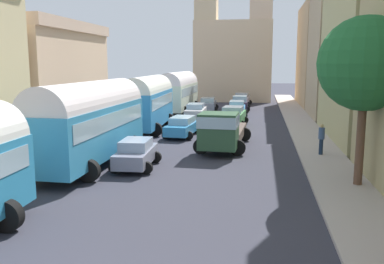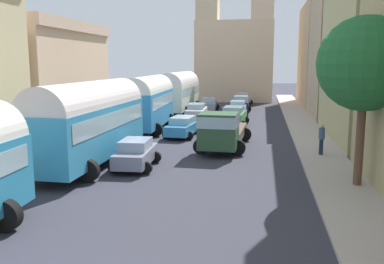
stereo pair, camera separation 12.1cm
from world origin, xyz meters
TOP-DOWN VIEW (x-y plane):
  - ground_plane at (0.00, 27.00)m, footprint 154.00×154.00m
  - sidewalk_left at (-7.25, 27.00)m, footprint 2.50×70.00m
  - sidewalk_right at (7.25, 27.00)m, footprint 2.50×70.00m
  - building_left_2 at (-10.64, 21.62)m, footprint 4.70×10.74m
  - building_right_2 at (11.30, 23.70)m, footprint 5.59×12.39m
  - building_right_3 at (10.92, 35.35)m, footprint 4.84×9.10m
  - building_right_4 at (11.35, 47.01)m, footprint 5.70×13.19m
  - distant_church at (0.00, 52.16)m, footprint 10.37×7.00m
  - parked_bus_1 at (-4.59, 14.07)m, footprint 3.41×9.77m
  - parked_bus_2 at (-4.64, 25.08)m, footprint 3.45×8.69m
  - parked_bus_3 at (-4.63, 36.94)m, footprint 3.41×9.82m
  - cargo_truck_0 at (1.64, 18.64)m, footprint 3.16×7.62m
  - car_0 at (1.60, 28.75)m, footprint 2.52×4.16m
  - car_1 at (1.60, 34.25)m, footprint 2.14×4.15m
  - car_2 at (1.60, 39.75)m, footprint 2.33×4.26m
  - car_3 at (1.60, 45.25)m, footprint 2.35×4.17m
  - car_4 at (-2.15, 13.78)m, footprint 2.23×3.69m
  - car_5 at (-1.57, 22.92)m, footprint 2.37×4.37m
  - car_6 at (-2.06, 32.13)m, footprint 2.34×4.20m
  - car_7 at (-1.80, 39.02)m, footprint 2.37×4.39m
  - pedestrian_0 at (7.18, 17.79)m, footprint 0.35×0.35m
  - roadside_tree_1 at (7.90, 12.15)m, footprint 3.79×3.79m

SIDE VIEW (x-z plane):
  - ground_plane at x=0.00m, z-range 0.00..0.00m
  - sidewalk_left at x=-7.25m, z-range 0.00..0.14m
  - sidewalk_right at x=7.25m, z-range 0.00..0.14m
  - car_5 at x=-1.57m, z-range 0.02..1.42m
  - car_4 at x=-2.15m, z-range 0.01..1.44m
  - car_7 at x=-1.80m, z-range 0.02..1.45m
  - car_6 at x=-2.06m, z-range 0.02..1.46m
  - car_1 at x=1.60m, z-range 0.00..1.56m
  - car_3 at x=1.60m, z-range 0.01..1.58m
  - car_0 at x=1.60m, z-range 0.01..1.59m
  - car_2 at x=1.60m, z-range 0.00..1.61m
  - pedestrian_0 at x=7.18m, z-range 0.14..1.97m
  - cargo_truck_0 at x=1.64m, z-range 0.02..2.43m
  - parked_bus_2 at x=-4.64m, z-range 0.24..4.39m
  - parked_bus_3 at x=-4.63m, z-range 0.22..4.44m
  - parked_bus_1 at x=-4.59m, z-range 0.22..4.45m
  - building_left_2 at x=-10.64m, z-range 0.03..7.96m
  - roadside_tree_1 at x=7.90m, z-range 1.57..8.57m
  - building_right_2 at x=11.30m, z-range 0.00..11.11m
  - building_right_3 at x=10.92m, z-range 0.00..11.87m
  - building_right_4 at x=11.35m, z-range 0.00..12.02m
  - distant_church at x=0.00m, z-range -2.85..16.31m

